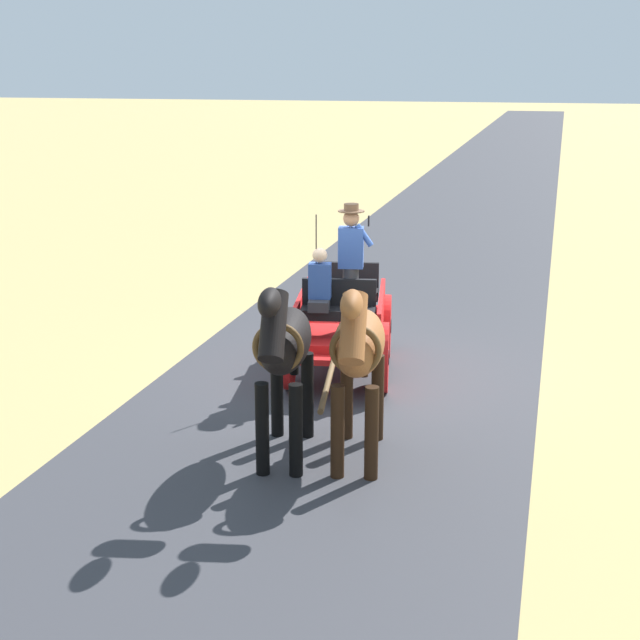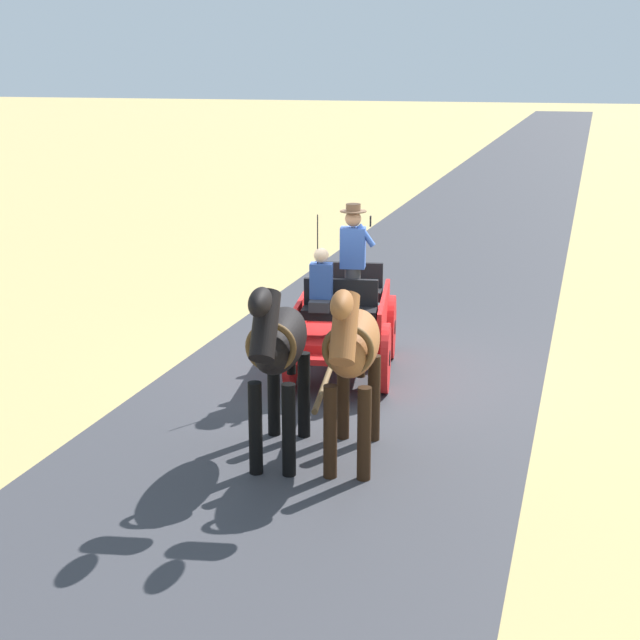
% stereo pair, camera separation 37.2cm
% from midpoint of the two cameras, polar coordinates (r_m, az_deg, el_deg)
% --- Properties ---
extents(ground_plane, '(200.00, 200.00, 0.00)m').
position_cam_midpoint_polar(ground_plane, '(13.28, 1.25, -3.32)').
color(ground_plane, tan).
extents(road_surface, '(5.28, 160.00, 0.01)m').
position_cam_midpoint_polar(road_surface, '(13.27, 1.25, -3.31)').
color(road_surface, '#38383D').
rests_on(road_surface, ground).
extents(horse_drawn_carriage, '(1.79, 4.51, 2.50)m').
position_cam_midpoint_polar(horse_drawn_carriage, '(13.03, 0.50, 0.07)').
color(horse_drawn_carriage, red).
rests_on(horse_drawn_carriage, ground).
extents(horse_near_side, '(0.77, 2.15, 2.21)m').
position_cam_midpoint_polar(horse_near_side, '(9.96, 1.34, -1.82)').
color(horse_near_side, brown).
rests_on(horse_near_side, ground).
extents(horse_off_side, '(0.79, 2.15, 2.21)m').
position_cam_midpoint_polar(horse_off_side, '(10.05, -3.33, -1.69)').
color(horse_off_side, black).
rests_on(horse_off_side, ground).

